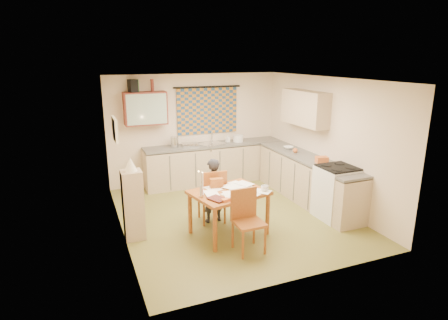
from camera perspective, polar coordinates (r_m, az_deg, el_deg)
name	(u,v)px	position (r m, az deg, el deg)	size (l,w,h in m)	color
floor	(233,216)	(7.09, 1.34, -8.45)	(4.00, 4.50, 0.02)	olive
ceiling	(234,78)	(6.49, 1.48, 12.33)	(4.00, 4.50, 0.02)	white
wall_back	(195,129)	(8.75, -4.46, 4.80)	(4.00, 0.02, 2.50)	beige
wall_front	(305,191)	(4.78, 12.19, -4.68)	(4.00, 0.02, 2.50)	beige
wall_left	(117,162)	(6.19, -15.96, -0.26)	(0.02, 4.50, 2.50)	beige
wall_right	(326,141)	(7.68, 15.34, 2.78)	(0.02, 4.50, 2.50)	beige
window_blind	(207,111)	(8.74, -2.54, 7.48)	(1.45, 0.03, 1.05)	navy
curtain_rod	(207,87)	(8.66, -2.54, 11.07)	(0.04, 0.04, 1.60)	black
wall_cabinet	(145,108)	(8.22, -11.89, 7.71)	(0.90, 0.34, 0.70)	maroon
wall_cabinet_glass	(147,109)	(8.06, -11.67, 7.57)	(0.84, 0.02, 0.64)	#99B2A5
upper_cabinet_right	(305,108)	(7.91, 12.20, 7.76)	(0.34, 1.30, 0.70)	tan
framed_print	(115,129)	(6.48, -16.30, 4.50)	(0.04, 0.50, 0.40)	#F1EBCC
print_canvas	(116,129)	(6.49, -16.08, 4.52)	(0.01, 0.42, 0.32)	beige
counter_back	(215,163)	(8.77, -1.34, -0.49)	(3.30, 0.62, 0.92)	tan
counter_right	(307,179)	(7.81, 12.51, -2.89)	(0.62, 2.95, 0.92)	tan
stove	(336,192)	(7.11, 16.70, -4.75)	(0.63, 0.63, 0.98)	white
sink	(212,146)	(8.64, -1.84, 2.19)	(0.55, 0.45, 0.10)	silver
tap	(212,136)	(8.79, -1.85, 3.62)	(0.03, 0.03, 0.28)	silver
dish_rack	(190,145)	(8.46, -5.24, 2.33)	(0.35, 0.30, 0.06)	silver
kettle	(174,142)	(8.35, -7.57, 2.72)	(0.18, 0.18, 0.24)	silver
mixing_bowl	(238,138)	(8.85, 2.16, 3.31)	(0.24, 0.24, 0.16)	white
soap_bottle	(228,138)	(8.80, 0.59, 3.33)	(0.10, 0.10, 0.18)	white
bowl	(288,148)	(8.29, 9.79, 1.87)	(0.24, 0.24, 0.05)	white
orange_bag	(322,160)	(7.32, 14.68, 0.04)	(0.22, 0.16, 0.12)	#CD652C
fruit_orange	(295,150)	(7.97, 10.80, 1.45)	(0.10, 0.10, 0.10)	#CD652C
speaker	(133,86)	(8.14, -13.73, 10.93)	(0.16, 0.20, 0.26)	black
bottle_green	(137,86)	(8.15, -13.11, 10.97)	(0.07, 0.07, 0.26)	#195926
bottle_brown	(152,85)	(8.21, -10.88, 11.12)	(0.07, 0.07, 0.26)	maroon
dining_table	(229,212)	(6.25, 0.72, -7.99)	(1.32, 1.11, 0.75)	brown
chair_far	(212,205)	(6.74, -1.86, -6.87)	(0.48, 0.48, 0.98)	brown
chair_near	(248,233)	(5.78, 3.70, -10.98)	(0.43, 0.43, 0.95)	brown
person	(213,191)	(6.62, -1.76, -4.69)	(0.45, 0.32, 1.17)	black
shelf_stand	(133,205)	(6.19, -13.67, -6.72)	(0.32, 0.30, 1.15)	tan
lampshade	(130,164)	(5.97, -14.08, -0.64)	(0.20, 0.20, 0.22)	#F1EBCC
letter_rack	(216,183)	(6.25, -1.17, -3.52)	(0.22, 0.10, 0.16)	brown
mug	(265,188)	(6.13, 6.21, -4.32)	(0.13, 0.13, 0.10)	white
magazine	(212,201)	(5.69, -1.78, -6.22)	(0.31, 0.34, 0.03)	maroon
book	(211,198)	(5.80, -2.04, -5.82)	(0.22, 0.26, 0.02)	#CD652C
orange_box	(225,200)	(5.70, 0.21, -6.12)	(0.12, 0.08, 0.04)	#CD652C
eyeglasses	(248,195)	(5.94, 3.74, -5.34)	(0.13, 0.04, 0.02)	black
candle_holder	(202,192)	(5.85, -3.44, -4.82)	(0.06, 0.06, 0.18)	silver
candle	(203,179)	(5.79, -3.28, -2.93)	(0.02, 0.02, 0.22)	white
candle_flame	(199,172)	(5.76, -3.89, -1.76)	(0.02, 0.02, 0.02)	#FFCC66
papers	(236,189)	(6.17, 1.84, -4.48)	(1.08, 0.88, 0.02)	white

